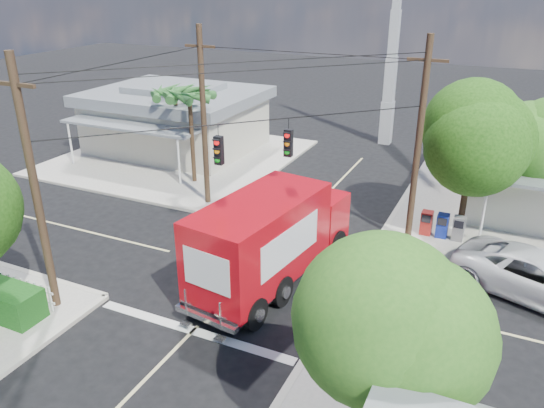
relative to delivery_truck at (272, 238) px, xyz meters
The scene contains 14 objects.
ground 2.14m from the delivery_truck, 166.40° to the left, with size 120.00×120.00×0.00m, color black.
sidewalk_nw 16.40m from the delivery_truck, 136.94° to the left, with size 14.12×14.12×0.14m.
road_markings 2.45m from the delivery_truck, 130.13° to the right, with size 32.00×32.00×0.01m.
building_nw 18.21m from the delivery_truck, 135.71° to the left, with size 10.80×10.20×4.30m.
radio_tower 20.61m from the delivery_truck, 91.50° to the left, with size 0.80×0.80×17.00m.
tree_ne_front 9.78m from the delivery_truck, 48.60° to the left, with size 4.21×4.14×6.66m.
tree_ne_back 12.93m from the delivery_truck, 46.37° to the left, with size 3.77×3.66×5.82m.
tree_se 9.46m from the delivery_truck, 49.47° to the right, with size 3.67×3.54×5.62m.
palm_nw_front 11.96m from the delivery_truck, 137.75° to the left, with size 3.01×3.08×5.59m.
palm_nw_back 14.30m from the delivery_truck, 138.71° to the left, with size 3.01×3.08×5.19m.
utility_poles 4.27m from the delivery_truck, 144.67° to the left, with size 12.00×10.68×9.00m.
vending_boxes 8.54m from the delivery_truck, 49.70° to the left, with size 1.90×0.50×1.10m.
delivery_truck is the anchor object (origin of this frame).
parked_car 10.01m from the delivery_truck, 18.48° to the left, with size 2.82×6.10×1.70m, color silver.
Camera 1 is at (8.64, -16.50, 11.02)m, focal length 35.00 mm.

